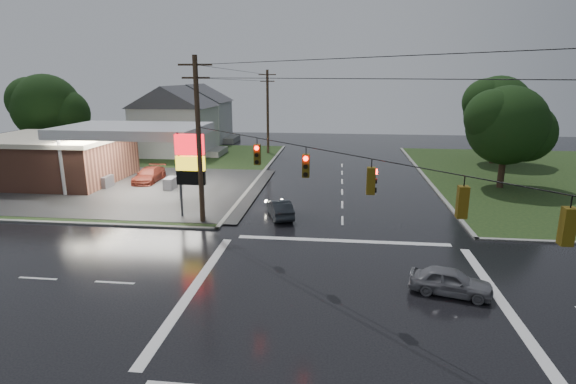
# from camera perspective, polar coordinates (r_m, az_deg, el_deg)

# --- Properties ---
(ground) EXTENTS (120.00, 120.00, 0.00)m
(ground) POSITION_cam_1_polar(r_m,az_deg,el_deg) (21.21, 6.99, -12.83)
(ground) COLOR black
(ground) RESTS_ON ground
(grass_nw) EXTENTS (36.00, 36.00, 0.08)m
(grass_nw) POSITION_cam_1_polar(r_m,az_deg,el_deg) (52.56, -22.79, 2.76)
(grass_nw) COLOR #1B3216
(grass_nw) RESTS_ON ground
(gas_station) EXTENTS (26.20, 18.00, 5.60)m
(gas_station) POSITION_cam_1_polar(r_m,az_deg,el_deg) (46.68, -26.45, 4.16)
(gas_station) COLOR #2D2D2D
(gas_station) RESTS_ON ground
(pylon_sign) EXTENTS (2.00, 0.35, 6.00)m
(pylon_sign) POSITION_cam_1_polar(r_m,az_deg,el_deg) (31.58, -12.30, 3.78)
(pylon_sign) COLOR #59595E
(pylon_sign) RESTS_ON ground
(utility_pole_nw) EXTENTS (2.20, 0.32, 11.00)m
(utility_pole_nw) POSITION_cam_1_polar(r_m,az_deg,el_deg) (30.06, -11.27, 6.61)
(utility_pole_nw) COLOR #382619
(utility_pole_nw) RESTS_ON ground
(utility_pole_n) EXTENTS (2.20, 0.32, 10.50)m
(utility_pole_n) POSITION_cam_1_polar(r_m,az_deg,el_deg) (57.74, -2.59, 10.27)
(utility_pole_n) COLOR #382619
(utility_pole_n) RESTS_ON ground
(traffic_signals) EXTENTS (26.87, 26.87, 1.47)m
(traffic_signals) POSITION_cam_1_polar(r_m,az_deg,el_deg) (19.12, 7.63, 4.68)
(traffic_signals) COLOR black
(traffic_signals) RESTS_ON ground
(house_near) EXTENTS (11.05, 8.48, 8.60)m
(house_near) POSITION_cam_1_polar(r_m,az_deg,el_deg) (58.83, -14.12, 8.89)
(house_near) COLOR silver
(house_near) RESTS_ON ground
(house_far) EXTENTS (11.05, 8.48, 8.60)m
(house_far) POSITION_cam_1_polar(r_m,az_deg,el_deg) (70.46, -11.46, 9.89)
(house_far) COLOR silver
(house_far) RESTS_ON ground
(tree_nw_behind) EXTENTS (8.93, 7.60, 10.00)m
(tree_nw_behind) POSITION_cam_1_polar(r_m,az_deg,el_deg) (59.33, -28.21, 9.40)
(tree_nw_behind) COLOR black
(tree_nw_behind) RESTS_ON ground
(tree_ne_near) EXTENTS (7.99, 6.80, 8.98)m
(tree_ne_near) POSITION_cam_1_polar(r_m,az_deg,el_deg) (43.55, 26.23, 7.56)
(tree_ne_near) COLOR black
(tree_ne_near) RESTS_ON ground
(tree_ne_far) EXTENTS (8.46, 7.20, 9.80)m
(tree_ne_far) POSITION_cam_1_polar(r_m,az_deg,el_deg) (55.79, 25.22, 9.52)
(tree_ne_far) COLOR black
(tree_ne_far) RESTS_ON ground
(car_north) EXTENTS (2.55, 4.13, 1.28)m
(car_north) POSITION_cam_1_polar(r_m,az_deg,el_deg) (31.75, -1.07, -2.08)
(car_north) COLOR #202428
(car_north) RESTS_ON ground
(car_crossing) EXTENTS (3.90, 2.36, 1.24)m
(car_crossing) POSITION_cam_1_polar(r_m,az_deg,el_deg) (22.15, 19.94, -10.62)
(car_crossing) COLOR slate
(car_crossing) RESTS_ON ground
(car_pump) EXTENTS (2.02, 4.82, 1.39)m
(car_pump) POSITION_cam_1_polar(r_m,az_deg,el_deg) (44.21, -17.22, 2.08)
(car_pump) COLOR maroon
(car_pump) RESTS_ON ground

